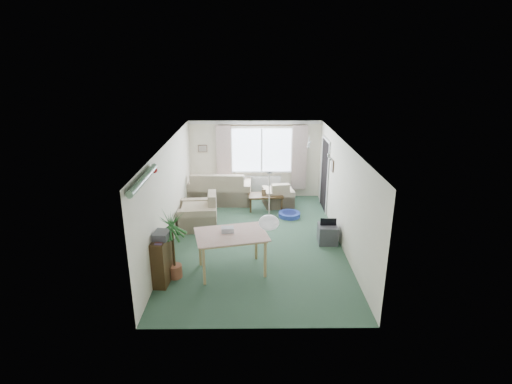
{
  "coord_description": "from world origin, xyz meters",
  "views": [
    {
      "loc": [
        -0.09,
        -8.71,
        4.25
      ],
      "look_at": [
        0.0,
        0.3,
        1.15
      ],
      "focal_mm": 28.0,
      "sensor_mm": 36.0,
      "label": 1
    }
  ],
  "objects_px": {
    "armchair_left": "(198,210)",
    "pet_bed": "(289,215)",
    "dining_table": "(232,253)",
    "sofa": "(219,187)",
    "tv_cube": "(328,234)",
    "coffee_table": "(265,202)",
    "armchair_corner": "(278,193)",
    "bookshelf": "(163,259)",
    "houseplant": "(173,245)"
  },
  "relations": [
    {
      "from": "tv_cube",
      "to": "bookshelf",
      "type": "bearing_deg",
      "value": -153.15
    },
    {
      "from": "bookshelf",
      "to": "houseplant",
      "type": "distance_m",
      "value": 0.33
    },
    {
      "from": "armchair_corner",
      "to": "pet_bed",
      "type": "distance_m",
      "value": 1.0
    },
    {
      "from": "coffee_table",
      "to": "tv_cube",
      "type": "bearing_deg",
      "value": -57.26
    },
    {
      "from": "sofa",
      "to": "armchair_left",
      "type": "height_order",
      "value": "sofa"
    },
    {
      "from": "armchair_corner",
      "to": "dining_table",
      "type": "height_order",
      "value": "dining_table"
    },
    {
      "from": "bookshelf",
      "to": "houseplant",
      "type": "relative_size",
      "value": 0.66
    },
    {
      "from": "armchair_corner",
      "to": "coffee_table",
      "type": "height_order",
      "value": "armchair_corner"
    },
    {
      "from": "armchair_corner",
      "to": "tv_cube",
      "type": "distance_m",
      "value": 2.72
    },
    {
      "from": "pet_bed",
      "to": "tv_cube",
      "type": "bearing_deg",
      "value": -64.66
    },
    {
      "from": "dining_table",
      "to": "bookshelf",
      "type": "bearing_deg",
      "value": -165.37
    },
    {
      "from": "armchair_left",
      "to": "bookshelf",
      "type": "relative_size",
      "value": 1.08
    },
    {
      "from": "armchair_left",
      "to": "tv_cube",
      "type": "distance_m",
      "value": 3.36
    },
    {
      "from": "armchair_left",
      "to": "sofa",
      "type": "bearing_deg",
      "value": 163.41
    },
    {
      "from": "coffee_table",
      "to": "dining_table",
      "type": "height_order",
      "value": "dining_table"
    },
    {
      "from": "coffee_table",
      "to": "tv_cube",
      "type": "relative_size",
      "value": 2.01
    },
    {
      "from": "sofa",
      "to": "pet_bed",
      "type": "xyz_separation_m",
      "value": [
        2.04,
        -1.22,
        -0.42
      ]
    },
    {
      "from": "dining_table",
      "to": "pet_bed",
      "type": "bearing_deg",
      "value": 63.54
    },
    {
      "from": "coffee_table",
      "to": "dining_table",
      "type": "relative_size",
      "value": 0.75
    },
    {
      "from": "armchair_left",
      "to": "houseplant",
      "type": "relative_size",
      "value": 0.71
    },
    {
      "from": "sofa",
      "to": "armchair_corner",
      "type": "relative_size",
      "value": 2.32
    },
    {
      "from": "houseplant",
      "to": "dining_table",
      "type": "relative_size",
      "value": 1.08
    },
    {
      "from": "dining_table",
      "to": "tv_cube",
      "type": "bearing_deg",
      "value": 30.6
    },
    {
      "from": "armchair_left",
      "to": "coffee_table",
      "type": "distance_m",
      "value": 2.17
    },
    {
      "from": "armchair_left",
      "to": "pet_bed",
      "type": "bearing_deg",
      "value": 99.99
    },
    {
      "from": "armchair_corner",
      "to": "armchair_left",
      "type": "bearing_deg",
      "value": 26.2
    },
    {
      "from": "bookshelf",
      "to": "dining_table",
      "type": "height_order",
      "value": "bookshelf"
    },
    {
      "from": "armchair_corner",
      "to": "dining_table",
      "type": "xyz_separation_m",
      "value": [
        -1.19,
        -3.83,
        0.04
      ]
    },
    {
      "from": "armchair_left",
      "to": "houseplant",
      "type": "xyz_separation_m",
      "value": [
        -0.15,
        -2.53,
        0.26
      ]
    },
    {
      "from": "armchair_corner",
      "to": "bookshelf",
      "type": "relative_size",
      "value": 0.89
    },
    {
      "from": "armchair_corner",
      "to": "houseplant",
      "type": "xyz_separation_m",
      "value": [
        -2.33,
        -4.06,
        0.34
      ]
    },
    {
      "from": "tv_cube",
      "to": "pet_bed",
      "type": "distance_m",
      "value": 1.79
    },
    {
      "from": "coffee_table",
      "to": "bookshelf",
      "type": "distance_m",
      "value": 4.41
    },
    {
      "from": "armchair_corner",
      "to": "tv_cube",
      "type": "height_order",
      "value": "armchair_corner"
    },
    {
      "from": "sofa",
      "to": "tv_cube",
      "type": "height_order",
      "value": "sofa"
    },
    {
      "from": "armchair_left",
      "to": "pet_bed",
      "type": "distance_m",
      "value": 2.55
    },
    {
      "from": "coffee_table",
      "to": "bookshelf",
      "type": "relative_size",
      "value": 1.06
    },
    {
      "from": "armchair_left",
      "to": "dining_table",
      "type": "xyz_separation_m",
      "value": [
        0.98,
        -2.3,
        -0.04
      ]
    },
    {
      "from": "sofa",
      "to": "houseplant",
      "type": "distance_m",
      "value": 4.41
    },
    {
      "from": "armchair_corner",
      "to": "armchair_left",
      "type": "height_order",
      "value": "armchair_left"
    },
    {
      "from": "coffee_table",
      "to": "dining_table",
      "type": "distance_m",
      "value": 3.6
    },
    {
      "from": "houseplant",
      "to": "tv_cube",
      "type": "xyz_separation_m",
      "value": [
        3.35,
        1.54,
        -0.49
      ]
    },
    {
      "from": "tv_cube",
      "to": "pet_bed",
      "type": "xyz_separation_m",
      "value": [
        -0.76,
        1.61,
        -0.16
      ]
    },
    {
      "from": "pet_bed",
      "to": "armchair_left",
      "type": "bearing_deg",
      "value": -165.67
    },
    {
      "from": "coffee_table",
      "to": "dining_table",
      "type": "xyz_separation_m",
      "value": [
        -0.81,
        -3.5,
        0.19
      ]
    },
    {
      "from": "sofa",
      "to": "houseplant",
      "type": "relative_size",
      "value": 1.36
    },
    {
      "from": "dining_table",
      "to": "pet_bed",
      "type": "relative_size",
      "value": 2.21
    },
    {
      "from": "houseplant",
      "to": "dining_table",
      "type": "bearing_deg",
      "value": 11.55
    },
    {
      "from": "bookshelf",
      "to": "dining_table",
      "type": "distance_m",
      "value": 1.37
    },
    {
      "from": "armchair_corner",
      "to": "houseplant",
      "type": "distance_m",
      "value": 4.69
    }
  ]
}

